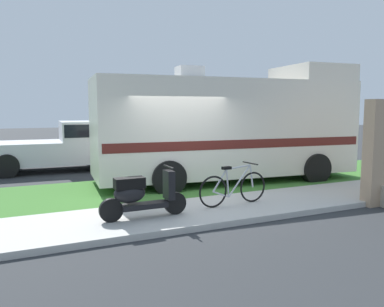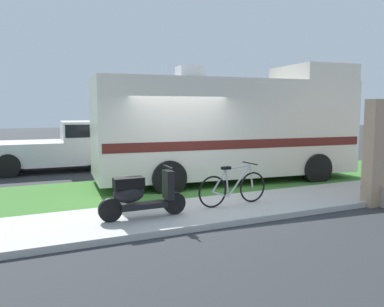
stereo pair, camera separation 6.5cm
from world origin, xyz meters
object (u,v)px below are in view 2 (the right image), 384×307
at_px(bicycle, 233,187).
at_px(pickup_truck_near, 70,144).
at_px(motorhome_rv, 230,127).
at_px(scooter, 140,195).

distance_m(bicycle, pickup_truck_near, 7.76).
bearing_deg(pickup_truck_near, bicycle, -71.60).
bearing_deg(motorhome_rv, pickup_truck_near, 131.76).
bearing_deg(bicycle, scooter, -175.66).
distance_m(motorhome_rv, scooter, 4.90).
relative_size(bicycle, pickup_truck_near, 0.33).
xyz_separation_m(motorhome_rv, pickup_truck_near, (-4.02, 4.50, -0.73)).
distance_m(scooter, bicycle, 2.14).
distance_m(motorhome_rv, pickup_truck_near, 6.08).
height_order(motorhome_rv, pickup_truck_near, motorhome_rv).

